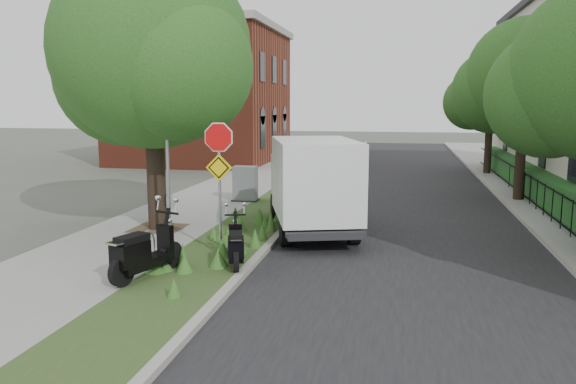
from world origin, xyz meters
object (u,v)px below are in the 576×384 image
scooter_far (236,249)px  utility_cabinet (245,184)px  sign_assembly (219,161)px  scooter_near (139,257)px  box_truck (312,181)px

scooter_far → utility_cabinet: (-2.06, 8.05, 0.22)m
utility_cabinet → sign_assembly: bearing=-78.8°
sign_assembly → utility_cabinet: (-1.40, 7.10, -1.60)m
scooter_far → scooter_near: bearing=-142.1°
sign_assembly → utility_cabinet: size_ratio=2.56×
box_truck → scooter_near: bearing=-117.2°
sign_assembly → box_truck: sign_assembly is taller
scooter_far → box_truck: size_ratio=0.30×
scooter_near → scooter_far: bearing=37.9°
sign_assembly → utility_cabinet: bearing=101.2°
box_truck → sign_assembly: bearing=-119.7°
scooter_far → box_truck: (1.04, 3.94, 0.99)m
scooter_near → box_truck: box_truck is taller
scooter_near → utility_cabinet: (-0.43, 9.32, 0.14)m
box_truck → utility_cabinet: 5.21m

